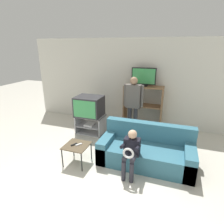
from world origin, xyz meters
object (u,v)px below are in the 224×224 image
Objects in this scene: media_shelf at (143,107)px; remote_control_white at (79,144)px; snack_table at (77,147)px; person_seated_child at (131,150)px; couch at (146,151)px; folding_stool at (119,124)px; tv_stand at (91,124)px; person_standing_adult at (133,101)px; remote_control_black at (74,144)px; television_flat at (144,77)px; television_main at (89,106)px.

media_shelf is 2.46m from remote_control_white.
media_shelf is 2.62× the size of snack_table.
remote_control_white is 1.12m from person_seated_child.
couch is at bearing 54.92° from remote_control_white.
media_shelf reaches higher than folding_stool.
tv_stand is 0.47× the size of person_standing_adult.
remote_control_black is (-0.59, -1.22, -0.07)m from folding_stool.
remote_control_black is at bearing -112.56° from television_flat.
media_shelf is at bearing 102.69° from remote_control_white.
person_standing_adult is (0.74, 1.67, 0.55)m from remote_control_white.
tv_stand is at bearing 136.28° from person_seated_child.
media_shelf is at bearing 69.55° from folding_stool.
media_shelf is 1.42× the size of person_seated_child.
tv_stand is 0.59× the size of media_shelf.
remote_control_white is at bearing 48.09° from remote_control_black.
television_flat reaches higher than media_shelf.
media_shelf reaches higher than snack_table.
television_flat is 1.11× the size of folding_stool.
snack_table is (0.38, -1.47, 0.13)m from tv_stand.
folding_stool is at bearing 140.42° from couch.
folding_stool is at bearing 117.19° from person_seated_child.
media_shelf is 0.87m from television_flat.
person_standing_adult is at bearing 100.27° from remote_control_white.
tv_stand is at bearing -169.49° from person_standing_adult.
snack_table is (0.41, -1.47, -0.41)m from television_main.
tv_stand is 5.30× the size of remote_control_white.
person_standing_adult is at bearing -104.58° from media_shelf.
tv_stand is 1.61m from media_shelf.
couch reaches higher than tv_stand.
tv_stand is 2.14m from person_seated_child.
television_main is 1.16× the size of folding_stool.
person_seated_child is at bearing -43.72° from tv_stand.
snack_table is at bearing -117.22° from remote_control_white.
remote_control_white is (-0.88, -2.30, -1.09)m from television_flat.
media_shelf is at bearing 95.37° from remote_control_black.
folding_stool reaches higher than snack_table.
folding_stool is 1.29m from remote_control_white.
couch is at bearing -39.58° from folding_stool.
person_standing_adult is (-0.13, -0.63, -0.54)m from television_flat.
person_standing_adult is at bearing 65.14° from snack_table.
folding_stool is 0.69× the size of person_seated_child.
media_shelf is at bearing 103.46° from couch.
folding_stool is 1.35m from person_seated_child.
television_main is 2.16m from person_seated_child.
person_standing_adult reaches higher than remote_control_black.
remote_control_black is 0.16× the size of person_seated_child.
tv_stand is 0.84× the size of person_seated_child.
television_main is at bearing -169.77° from person_standing_adult.
television_main reaches higher than couch.
couch is (1.37, 0.52, -0.11)m from snack_table.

